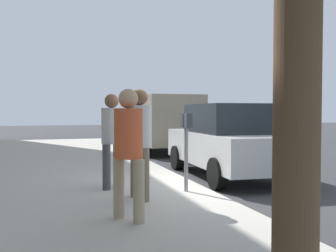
% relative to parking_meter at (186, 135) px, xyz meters
% --- Properties ---
extents(ground_plane, '(80.00, 80.00, 0.00)m').
position_rel_parking_meter_xyz_m(ground_plane, '(0.48, -0.48, -1.17)').
color(ground_plane, '#38383A').
rests_on(ground_plane, ground).
extents(sidewalk_slab, '(28.00, 6.00, 0.15)m').
position_rel_parking_meter_xyz_m(sidewalk_slab, '(0.48, 2.52, -1.09)').
color(sidewalk_slab, '#B7B2A8').
rests_on(sidewalk_slab, ground_plane).
extents(parking_meter, '(0.36, 0.12, 1.41)m').
position_rel_parking_meter_xyz_m(parking_meter, '(0.00, 0.00, 0.00)').
color(parking_meter, gray).
rests_on(parking_meter, sidewalk_slab).
extents(pedestrian_at_meter, '(0.54, 0.39, 1.81)m').
position_rel_parking_meter_xyz_m(pedestrian_at_meter, '(-0.35, 0.94, 0.06)').
color(pedestrian_at_meter, '#726656').
rests_on(pedestrian_at_meter, sidewalk_slab).
extents(pedestrian_bystander, '(0.47, 0.38, 1.74)m').
position_rel_parking_meter_xyz_m(pedestrian_bystander, '(-1.54, 1.37, 0.01)').
color(pedestrian_bystander, tan).
rests_on(pedestrian_bystander, sidewalk_slab).
extents(parking_officer, '(0.45, 0.40, 1.77)m').
position_rel_parking_meter_xyz_m(parking_officer, '(0.70, 1.23, 0.03)').
color(parking_officer, '#47474C').
rests_on(parking_officer, sidewalk_slab).
extents(parked_sedan_near, '(4.47, 2.11, 1.77)m').
position_rel_parking_meter_xyz_m(parked_sedan_near, '(1.97, -1.83, -0.27)').
color(parked_sedan_near, silver).
rests_on(parked_sedan_near, ground_plane).
extents(parked_van_far, '(5.24, 2.20, 2.18)m').
position_rel_parking_meter_xyz_m(parked_van_far, '(8.31, -1.83, 0.09)').
color(parked_van_far, gray).
rests_on(parked_van_far, ground_plane).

